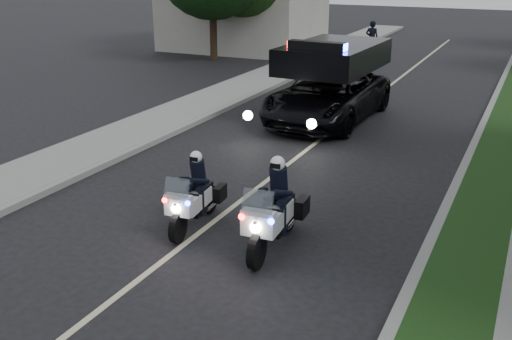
# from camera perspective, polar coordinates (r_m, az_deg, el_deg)

# --- Properties ---
(curb_right) EXTENTS (0.20, 60.00, 0.15)m
(curb_right) POSITION_cam_1_polar(r_m,az_deg,el_deg) (15.69, 19.18, 0.26)
(curb_right) COLOR gray
(curb_right) RESTS_ON ground
(grass_verge) EXTENTS (1.20, 60.00, 0.16)m
(grass_verge) POSITION_cam_1_polar(r_m,az_deg,el_deg) (15.65, 21.71, -0.10)
(grass_verge) COLOR #193814
(grass_verge) RESTS_ON ground
(curb_left) EXTENTS (0.20, 60.00, 0.15)m
(curb_left) POSITION_cam_1_polar(r_m,az_deg,el_deg) (18.32, -7.07, 3.94)
(curb_left) COLOR gray
(curb_left) RESTS_ON ground
(sidewalk_left) EXTENTS (2.00, 60.00, 0.16)m
(sidewalk_left) POSITION_cam_1_polar(r_m,az_deg,el_deg) (18.92, -9.90, 4.31)
(sidewalk_left) COLOR gray
(sidewalk_left) RESTS_ON ground
(lane_marking) EXTENTS (0.12, 50.00, 0.01)m
(lane_marking) POSITION_cam_1_polar(r_m,az_deg,el_deg) (16.58, 5.03, 2.07)
(lane_marking) COLOR #BFB78C
(lane_marking) RESTS_ON ground
(police_moto_left) EXTENTS (0.80, 1.83, 1.51)m
(police_moto_left) POSITION_cam_1_polar(r_m,az_deg,el_deg) (11.91, -5.75, -5.27)
(police_moto_left) COLOR silver
(police_moto_left) RESTS_ON ground
(police_moto_right) EXTENTS (0.83, 2.05, 1.70)m
(police_moto_right) POSITION_cam_1_polar(r_m,az_deg,el_deg) (11.04, 1.72, -7.28)
(police_moto_right) COLOR silver
(police_moto_right) RESTS_ON ground
(police_suv) EXTENTS (2.91, 5.91, 2.83)m
(police_suv) POSITION_cam_1_polar(r_m,az_deg,el_deg) (19.55, 6.77, 4.73)
(police_suv) COLOR black
(police_suv) RESTS_ON ground
(bicycle) EXTENTS (0.74, 1.94, 1.00)m
(bicycle) POSITION_cam_1_polar(r_m,az_deg,el_deg) (31.25, 10.82, 10.15)
(bicycle) COLOR black
(bicycle) RESTS_ON ground
(cyclist) EXTENTS (0.66, 0.45, 1.79)m
(cyclist) POSITION_cam_1_polar(r_m,az_deg,el_deg) (31.25, 10.82, 10.15)
(cyclist) COLOR black
(cyclist) RESTS_ON ground
(tree_left_near) EXTENTS (6.38, 6.38, 8.67)m
(tree_left_near) POSITION_cam_1_polar(r_m,az_deg,el_deg) (32.37, -0.58, 10.81)
(tree_left_near) COLOR #1E4216
(tree_left_near) RESTS_ON ground
(tree_left_far) EXTENTS (7.27, 7.27, 9.20)m
(tree_left_far) POSITION_cam_1_polar(r_m,az_deg,el_deg) (30.89, -4.01, 10.34)
(tree_left_far) COLOR #123410
(tree_left_far) RESTS_ON ground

